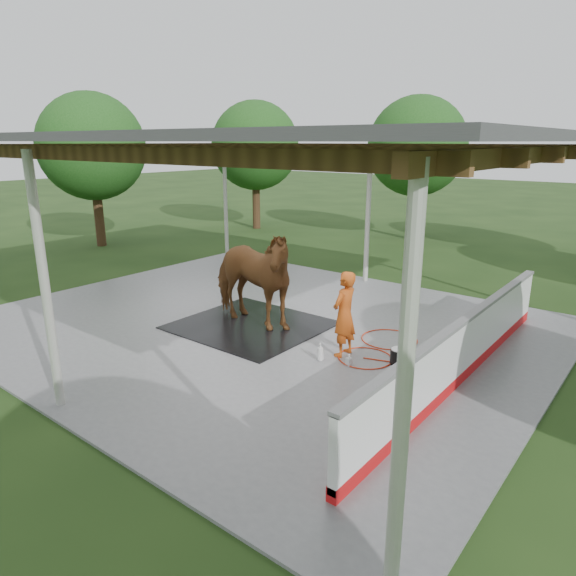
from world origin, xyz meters
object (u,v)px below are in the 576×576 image
Objects in this scene: dasher_board at (463,351)px; handler at (344,314)px; wash_bucket at (399,356)px; horse at (250,277)px.

handler is at bearing -171.20° from dasher_board.
horse is at bearing -177.19° from wash_bucket.
wash_bucket is at bearing 106.14° from handler.
horse is at bearing -91.19° from handler.
handler reaches higher than dasher_board.
horse reaches higher than wash_bucket.
wash_bucket is (3.52, 0.17, -0.96)m from horse.
handler reaches higher than wash_bucket.
dasher_board is 3.10× the size of horse.
wash_bucket is at bearing -84.32° from horse.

